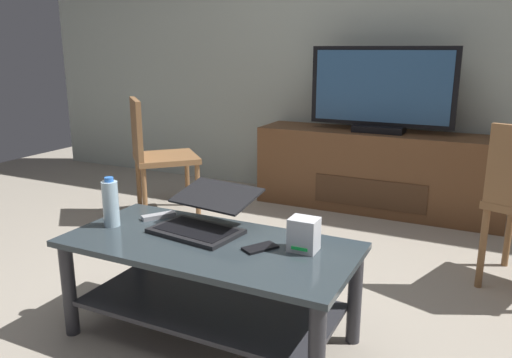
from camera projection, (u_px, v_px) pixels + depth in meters
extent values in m
plane|color=#9E9384|center=(217.00, 321.00, 2.32)|extent=(7.68, 7.68, 0.00)
cube|color=#A8B2A8|center=(361.00, 26.00, 3.97)|extent=(6.40, 0.12, 2.80)
cube|color=#2D383D|center=(209.00, 245.00, 2.08)|extent=(1.23, 0.58, 0.03)
cube|color=#2D2D33|center=(210.00, 305.00, 2.15)|extent=(1.08, 0.51, 0.02)
cylinder|color=#2D2D33|center=(69.00, 290.00, 2.17)|extent=(0.06, 0.06, 0.42)
cylinder|color=#2D2D33|center=(140.00, 251.00, 2.59)|extent=(0.06, 0.06, 0.42)
cylinder|color=#2D2D33|center=(355.00, 297.00, 2.11)|extent=(0.06, 0.06, 0.42)
cube|color=brown|center=(377.00, 171.00, 3.86)|extent=(1.85, 0.44, 0.61)
cube|color=#432A18|center=(369.00, 194.00, 3.70)|extent=(0.83, 0.01, 0.21)
cube|color=black|center=(379.00, 129.00, 3.76)|extent=(0.37, 0.20, 0.05)
cube|color=black|center=(382.00, 86.00, 3.68)|extent=(1.06, 0.04, 0.58)
cube|color=#2D517A|center=(381.00, 87.00, 3.66)|extent=(0.99, 0.01, 0.52)
cylinder|color=brown|center=(509.00, 230.00, 2.86)|extent=(0.04, 0.04, 0.44)
cylinder|color=brown|center=(482.00, 248.00, 2.60)|extent=(0.04, 0.04, 0.44)
cube|color=brown|center=(166.00, 158.00, 3.69)|extent=(0.62, 0.62, 0.04)
cube|color=brown|center=(137.00, 130.00, 3.57)|extent=(0.32, 0.32, 0.44)
cylinder|color=brown|center=(198.00, 192.00, 3.63)|extent=(0.04, 0.04, 0.42)
cylinder|color=brown|center=(187.00, 180.00, 3.98)|extent=(0.04, 0.04, 0.42)
cylinder|color=brown|center=(145.00, 197.00, 3.51)|extent=(0.04, 0.04, 0.42)
cylinder|color=brown|center=(139.00, 184.00, 3.86)|extent=(0.04, 0.04, 0.42)
cube|color=black|center=(196.00, 231.00, 2.18)|extent=(0.41, 0.29, 0.02)
cube|color=black|center=(196.00, 229.00, 2.17)|extent=(0.35, 0.23, 0.00)
cube|color=black|center=(216.00, 195.00, 2.26)|extent=(0.41, 0.28, 0.07)
cube|color=silver|center=(216.00, 196.00, 2.26)|extent=(0.36, 0.25, 0.06)
cube|color=silver|center=(304.00, 234.00, 1.98)|extent=(0.11, 0.09, 0.13)
cube|color=#19D84C|center=(299.00, 249.00, 1.94)|extent=(0.07, 0.00, 0.01)
cylinder|color=silver|center=(111.00, 204.00, 2.24)|extent=(0.07, 0.07, 0.21)
cylinder|color=blue|center=(109.00, 179.00, 2.22)|extent=(0.04, 0.04, 0.02)
cube|color=black|center=(260.00, 248.00, 2.00)|extent=(0.13, 0.16, 0.01)
cube|color=#99999E|center=(159.00, 216.00, 2.37)|extent=(0.13, 0.16, 0.02)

